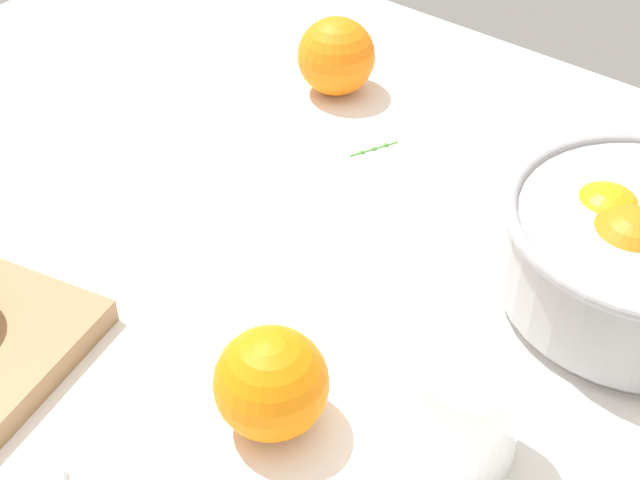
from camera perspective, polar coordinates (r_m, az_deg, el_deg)
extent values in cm
cube|color=white|center=(80.66, -2.16, -4.85)|extent=(129.99, 103.90, 3.00)
cylinder|color=#99999E|center=(83.70, 18.30, -3.36)|extent=(20.64, 20.64, 1.20)
sphere|color=orange|center=(81.17, 16.65, 0.76)|extent=(7.69, 7.69, 7.69)
sphere|color=orange|center=(78.72, 18.00, -0.94)|extent=(8.36, 8.36, 8.36)
cylinder|color=white|center=(67.08, 8.97, -10.31)|extent=(7.27, 7.27, 8.69)
cylinder|color=yellow|center=(68.43, 8.81, -11.25)|extent=(6.40, 6.40, 5.17)
sphere|color=orange|center=(68.28, -2.97, -8.66)|extent=(8.45, 8.45, 8.45)
sphere|color=orange|center=(105.06, 0.99, 11.07)|extent=(8.64, 8.64, 8.64)
cylinder|color=#488B37|center=(97.57, 3.28, 5.57)|extent=(2.62, 5.25, 0.30)
sphere|color=#488B37|center=(98.08, 4.01, 5.85)|extent=(0.64, 0.64, 0.64)
sphere|color=#488B37|center=(97.48, 3.29, 5.64)|extent=(0.61, 0.61, 0.61)
sphere|color=#488B37|center=(96.90, 2.56, 5.44)|extent=(0.61, 0.61, 0.61)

